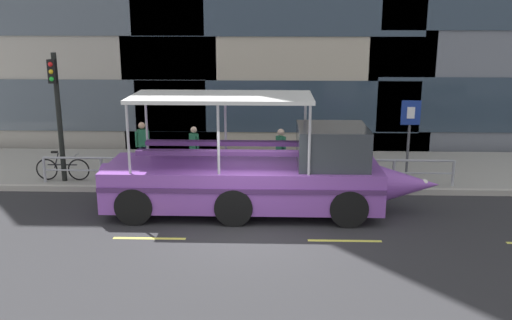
# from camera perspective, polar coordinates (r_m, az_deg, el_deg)

# --- Properties ---
(ground_plane) EXTENTS (120.00, 120.00, 0.00)m
(ground_plane) POSITION_cam_1_polar(r_m,az_deg,el_deg) (14.27, -0.86, -7.26)
(ground_plane) COLOR #2B2B2D
(sidewalk) EXTENTS (32.00, 4.80, 0.18)m
(sidewalk) POSITION_cam_1_polar(r_m,az_deg,el_deg) (19.55, -0.10, -0.89)
(sidewalk) COLOR #99968E
(sidewalk) RESTS_ON ground_plane
(curb_edge) EXTENTS (32.00, 0.18, 0.18)m
(curb_edge) POSITION_cam_1_polar(r_m,az_deg,el_deg) (17.17, -0.38, -3.11)
(curb_edge) COLOR #B2ADA3
(curb_edge) RESTS_ON ground_plane
(lane_centreline) EXTENTS (25.80, 0.12, 0.01)m
(lane_centreline) POSITION_cam_1_polar(r_m,az_deg,el_deg) (13.70, -0.98, -8.19)
(lane_centreline) COLOR #DBD64C
(lane_centreline) RESTS_ON ground_plane
(curb_guardrail) EXTENTS (12.94, 0.09, 0.84)m
(curb_guardrail) POSITION_cam_1_polar(r_m,az_deg,el_deg) (17.31, -0.99, -0.69)
(curb_guardrail) COLOR #9EA0A8
(curb_guardrail) RESTS_ON sidewalk
(traffic_light_pole) EXTENTS (0.24, 0.46, 4.06)m
(traffic_light_pole) POSITION_cam_1_polar(r_m,az_deg,el_deg) (18.30, -19.80, 5.35)
(traffic_light_pole) COLOR black
(traffic_light_pole) RESTS_ON sidewalk
(parking_sign) EXTENTS (0.60, 0.12, 2.61)m
(parking_sign) POSITION_cam_1_polar(r_m,az_deg,el_deg) (17.97, 15.54, 3.29)
(parking_sign) COLOR #4C4F54
(parking_sign) RESTS_ON sidewalk
(leaned_bicycle) EXTENTS (1.74, 0.46, 0.96)m
(leaned_bicycle) POSITION_cam_1_polar(r_m,az_deg,el_deg) (18.84, -19.30, -0.86)
(leaned_bicycle) COLOR black
(leaned_bicycle) RESTS_ON sidewalk
(duck_tour_boat) EXTENTS (9.32, 2.47, 3.27)m
(duck_tour_boat) POSITION_cam_1_polar(r_m,az_deg,el_deg) (15.29, 0.67, -1.57)
(duck_tour_boat) COLOR purple
(duck_tour_boat) RESTS_ON ground_plane
(pedestrian_near_bow) EXTENTS (0.22, 0.46, 1.61)m
(pedestrian_near_bow) POSITION_cam_1_polar(r_m,az_deg,el_deg) (18.25, 8.11, 1.26)
(pedestrian_near_bow) COLOR black
(pedestrian_near_bow) RESTS_ON sidewalk
(pedestrian_mid_left) EXTENTS (0.33, 0.39, 1.64)m
(pedestrian_mid_left) POSITION_cam_1_polar(r_m,az_deg,el_deg) (17.87, 2.56, 1.19)
(pedestrian_mid_left) COLOR black
(pedestrian_mid_left) RESTS_ON sidewalk
(pedestrian_mid_right) EXTENTS (0.37, 0.32, 1.57)m
(pedestrian_mid_right) POSITION_cam_1_polar(r_m,az_deg,el_deg) (18.69, -6.39, 1.57)
(pedestrian_mid_right) COLOR #1E2338
(pedestrian_mid_right) RESTS_ON sidewalk
(pedestrian_near_stern) EXTENTS (0.44, 0.30, 1.67)m
(pedestrian_near_stern) POSITION_cam_1_polar(r_m,az_deg,el_deg) (19.21, -11.62, 1.90)
(pedestrian_near_stern) COLOR #1E2338
(pedestrian_near_stern) RESTS_ON sidewalk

